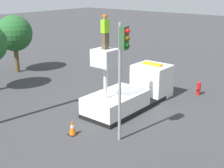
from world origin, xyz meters
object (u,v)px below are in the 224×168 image
object	(u,v)px
bucket_truck	(132,92)
traffic_cone_rear	(72,128)
tree_right_bg	(14,34)
fire_hydrant	(199,88)
traffic_light_pole	(122,60)
worker	(105,32)

from	to	relation	value
bucket_truck	traffic_cone_rear	bearing A→B (deg)	-179.67
tree_right_bg	fire_hydrant	bearing A→B (deg)	-73.16
traffic_light_pole	tree_right_bg	xyz separation A→B (m)	(4.07, 14.28, -0.68)
traffic_cone_rear	worker	bearing A→B (deg)	0.65
tree_right_bg	worker	bearing A→B (deg)	-102.01
worker	tree_right_bg	distance (m)	12.35
traffic_light_pole	bucket_truck	bearing A→B (deg)	30.01
bucket_truck	worker	xyz separation A→B (m)	(-2.44, 0.00, 3.91)
traffic_light_pole	fire_hydrant	xyz separation A→B (m)	(8.40, -0.03, -3.48)
worker	traffic_cone_rear	bearing A→B (deg)	-179.35
traffic_cone_rear	tree_right_bg	size ratio (longest dim) A/B	0.17
bucket_truck	traffic_cone_rear	distance (m)	5.03
tree_right_bg	traffic_cone_rear	bearing A→B (deg)	-113.05
bucket_truck	traffic_light_pole	bearing A→B (deg)	-149.99
bucket_truck	tree_right_bg	bearing A→B (deg)	89.47
bucket_truck	worker	world-z (taller)	worker
worker	traffic_light_pole	size ratio (longest dim) A/B	0.31
fire_hydrant	traffic_cone_rear	bearing A→B (deg)	166.40
traffic_cone_rear	bucket_truck	bearing A→B (deg)	0.33
fire_hydrant	traffic_cone_rear	size ratio (longest dim) A/B	1.17
traffic_light_pole	traffic_cone_rear	bearing A→B (deg)	114.74
worker	traffic_light_pole	bearing A→B (deg)	-123.61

